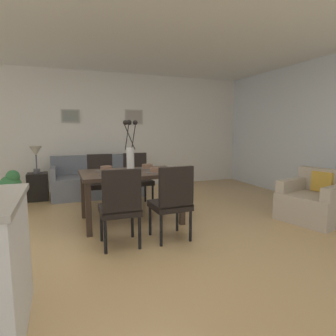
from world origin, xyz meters
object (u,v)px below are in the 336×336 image
object	(u,v)px
bowl_far_left	(156,170)
dining_chair_near_right	(101,179)
bowl_near_right	(106,168)
table_lamp	(36,154)
side_table	(38,187)
potted_plant	(11,188)
sofa	(98,182)
armchair	(315,201)
bowl_far_right	(147,166)
framed_picture_left	(71,116)
framed_picture_center	(134,117)
dining_chair_far_left	(172,199)
dining_chair_far_right	(137,176)
dining_chair_near_left	(120,204)
dining_table	(131,178)
centerpiece_vase	(130,152)
bowl_near_left	(111,172)

from	to	relation	value
bowl_far_left	dining_chair_near_right	bearing A→B (deg)	120.59
bowl_near_right	table_lamp	xyz separation A→B (m)	(-1.05, 1.65, 0.11)
side_table	potted_plant	size ratio (longest dim) A/B	0.78
sofa	armchair	bearing A→B (deg)	-45.11
dining_chair_near_right	bowl_far_right	xyz separation A→B (m)	(0.63, -0.65, 0.27)
potted_plant	table_lamp	bearing A→B (deg)	54.91
framed_picture_left	framed_picture_center	xyz separation A→B (m)	(1.39, -0.00, 0.00)
framed_picture_left	dining_chair_far_left	bearing A→B (deg)	-73.89
dining_chair_far_right	framed_picture_left	world-z (taller)	framed_picture_left
dining_chair_near_left	sofa	size ratio (longest dim) A/B	0.51
dining_table	framed_picture_center	xyz separation A→B (m)	(0.70, 2.53, 0.97)
dining_table	bowl_far_right	xyz separation A→B (m)	(0.31, 0.21, 0.13)
bowl_near_right	potted_plant	size ratio (longest dim) A/B	0.25
side_table	armchair	xyz separation A→B (m)	(3.93, -2.78, 0.03)
side_table	table_lamp	bearing A→B (deg)	90.00
bowl_near_right	framed_picture_center	size ratio (longest dim) A/B	0.41
dining_chair_far_right	bowl_near_right	distance (m)	0.97
dining_chair_far_right	bowl_far_right	bearing A→B (deg)	-90.99
dining_chair_far_left	bowl_far_right	world-z (taller)	dining_chair_far_left
side_table	dining_chair_far_left	bearing A→B (deg)	-58.94
centerpiece_vase	framed_picture_center	distance (m)	2.69
dining_chair_near_left	dining_chair_far_right	world-z (taller)	same
dining_chair_near_right	potted_plant	bearing A→B (deg)	161.78
bowl_near_left	dining_chair_near_left	bearing A→B (deg)	-91.39
bowl_near_left	potted_plant	size ratio (longest dim) A/B	0.25
dining_table	armchair	xyz separation A→B (m)	(2.56, -0.92, -0.37)
bowl_far_left	bowl_near_left	bearing A→B (deg)	180.00
dining_chair_far_left	dining_chair_far_right	bearing A→B (deg)	88.93
armchair	bowl_far_left	bearing A→B (deg)	162.41
bowl_near_left	potted_plant	bearing A→B (deg)	132.80
framed_picture_left	dining_chair_far_right	bearing A→B (deg)	-58.06
dining_chair_far_right	table_lamp	xyz separation A→B (m)	(-1.69, 0.97, 0.38)
dining_chair_near_right	bowl_near_right	bearing A→B (deg)	-89.70
bowl_near_left	armchair	distance (m)	3.00
bowl_far_left	framed_picture_left	size ratio (longest dim) A/B	0.44
bowl_near_right	dining_chair_far_right	bearing A→B (deg)	46.64
dining_chair_far_right	side_table	size ratio (longest dim) A/B	1.77
potted_plant	dining_chair_near_left	bearing A→B (deg)	-57.56
dining_chair_near_right	bowl_near_right	world-z (taller)	dining_chair_near_right
dining_chair_far_right	bowl_far_left	xyz separation A→B (m)	(-0.01, -1.10, 0.27)
bowl_far_left	armchair	distance (m)	2.40
bowl_far_left	side_table	xyz separation A→B (m)	(-1.68, 2.07, -0.52)
dining_chair_far_left	framed_picture_center	distance (m)	3.62
bowl_far_left	framed_picture_left	bearing A→B (deg)	110.26
dining_chair_near_left	bowl_far_left	world-z (taller)	dining_chair_near_left
bowl_far_right	framed_picture_center	distance (m)	2.50
dining_chair_near_right	framed_picture_center	distance (m)	2.25
potted_plant	centerpiece_vase	bearing A→B (deg)	-37.36
bowl_near_right	dining_chair_near_left	bearing A→B (deg)	-90.86
bowl_near_right	bowl_far_left	size ratio (longest dim) A/B	1.00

